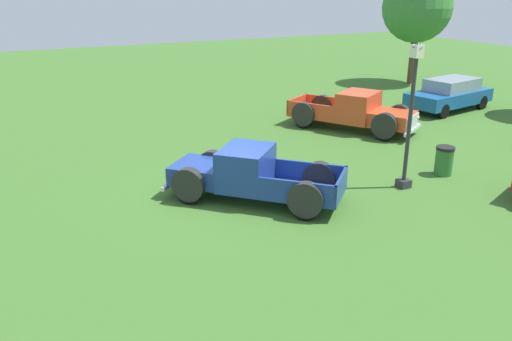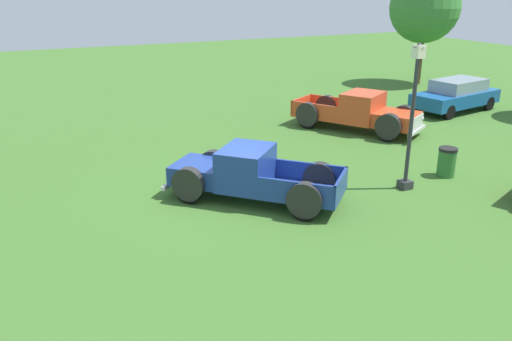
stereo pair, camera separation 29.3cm
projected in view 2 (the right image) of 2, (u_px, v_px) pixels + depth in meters
The scene contains 7 objects.
ground_plane at pixel (235, 196), 15.28m from camera, with size 80.00×80.00×0.00m, color #3D6B28.
pickup_truck_foreground at pixel (244, 175), 14.91m from camera, with size 4.82×4.76×1.53m.
pickup_truck_behind_left at pixel (364, 113), 21.70m from camera, with size 5.53×4.28×1.62m.
sedan_distant_b at pixel (456, 95), 25.08m from camera, with size 2.60×4.85×1.54m.
lamp_post_near at pixel (412, 115), 15.11m from camera, with size 0.36×0.36×4.34m.
trash_can at pixel (447, 162), 16.73m from camera, with size 0.59×0.59×0.95m.
oak_tree_east at pixel (425, 8), 30.58m from camera, with size 4.08×4.08×6.53m.
Camera 2 is at (12.96, -5.61, 5.91)m, focal length 36.70 mm.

